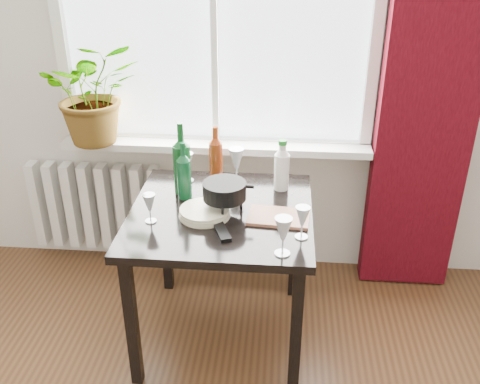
# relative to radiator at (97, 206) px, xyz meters

# --- Properties ---
(windowsill) EXTENTS (1.72, 0.20, 0.04)m
(windowsill) POSITION_rel_radiator_xyz_m (0.75, -0.03, 0.44)
(windowsill) COLOR silver
(windowsill) RESTS_ON ground
(curtain) EXTENTS (0.50, 0.12, 2.56)m
(curtain) POSITION_rel_radiator_xyz_m (1.87, -0.06, 0.92)
(curtain) COLOR #35040B
(curtain) RESTS_ON ground
(radiator) EXTENTS (0.80, 0.10, 0.55)m
(radiator) POSITION_rel_radiator_xyz_m (0.00, 0.00, 0.00)
(radiator) COLOR white
(radiator) RESTS_ON ground
(table) EXTENTS (0.85, 0.85, 0.74)m
(table) POSITION_rel_radiator_xyz_m (0.85, -0.63, 0.27)
(table) COLOR black
(table) RESTS_ON ground
(potted_plant) EXTENTS (0.62, 0.58, 0.56)m
(potted_plant) POSITION_rel_radiator_xyz_m (0.10, -0.08, 0.75)
(potted_plant) COLOR #1E7323
(potted_plant) RESTS_ON windowsill
(wine_bottle_left) EXTENTS (0.09, 0.09, 0.29)m
(wine_bottle_left) POSITION_rel_radiator_xyz_m (0.66, -0.51, 0.50)
(wine_bottle_left) COLOR #0D4622
(wine_bottle_left) RESTS_ON table
(wine_bottle_right) EXTENTS (0.11, 0.11, 0.37)m
(wine_bottle_right) POSITION_rel_radiator_xyz_m (0.64, -0.45, 0.54)
(wine_bottle_right) COLOR #0C431A
(wine_bottle_right) RESTS_ON table
(bottle_amber) EXTENTS (0.07, 0.07, 0.29)m
(bottle_amber) POSITION_rel_radiator_xyz_m (0.78, -0.28, 0.51)
(bottle_amber) COLOR maroon
(bottle_amber) RESTS_ON table
(cleaning_bottle) EXTENTS (0.10, 0.10, 0.26)m
(cleaning_bottle) POSITION_rel_radiator_xyz_m (1.13, -0.38, 0.49)
(cleaning_bottle) COLOR white
(cleaning_bottle) RESTS_ON table
(wineglass_front_right) EXTENTS (0.08, 0.08, 0.17)m
(wineglass_front_right) POSITION_rel_radiator_xyz_m (1.14, -0.97, 0.45)
(wineglass_front_right) COLOR silver
(wineglass_front_right) RESTS_ON table
(wineglass_far_right) EXTENTS (0.07, 0.07, 0.15)m
(wineglass_far_right) POSITION_rel_radiator_xyz_m (1.22, -0.84, 0.44)
(wineglass_far_right) COLOR silver
(wineglass_far_right) RESTS_ON table
(wineglass_back_center) EXTENTS (0.09, 0.09, 0.19)m
(wineglass_back_center) POSITION_rel_radiator_xyz_m (0.89, -0.31, 0.45)
(wineglass_back_center) COLOR silver
(wineglass_back_center) RESTS_ON table
(wineglass_back_left) EXTENTS (0.08, 0.08, 0.16)m
(wineglass_back_left) POSITION_rel_radiator_xyz_m (0.64, -0.33, 0.44)
(wineglass_back_left) COLOR silver
(wineglass_back_left) RESTS_ON table
(wineglass_front_left) EXTENTS (0.07, 0.07, 0.14)m
(wineglass_front_left) POSITION_rel_radiator_xyz_m (0.55, -0.76, 0.43)
(wineglass_front_left) COLOR #B2BAC0
(wineglass_front_left) RESTS_ON table
(plate_stack) EXTENTS (0.31, 0.31, 0.04)m
(plate_stack) POSITION_rel_radiator_xyz_m (0.78, -0.69, 0.38)
(plate_stack) COLOR beige
(plate_stack) RESTS_ON table
(fondue_pot) EXTENTS (0.26, 0.24, 0.16)m
(fondue_pot) POSITION_rel_radiator_xyz_m (0.87, -0.65, 0.44)
(fondue_pot) COLOR black
(fondue_pot) RESTS_ON table
(tv_remote) EXTENTS (0.10, 0.17, 0.02)m
(tv_remote) POSITION_rel_radiator_xyz_m (0.88, -0.83, 0.37)
(tv_remote) COLOR black
(tv_remote) RESTS_ON table
(cutting_board) EXTENTS (0.29, 0.20, 0.01)m
(cutting_board) POSITION_rel_radiator_xyz_m (1.12, -0.68, 0.37)
(cutting_board) COLOR #9C6046
(cutting_board) RESTS_ON table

